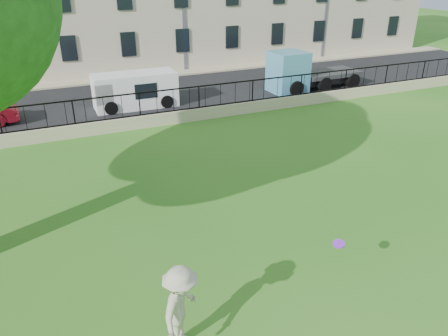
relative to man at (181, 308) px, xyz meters
name	(u,v)px	position (x,y,z in m)	size (l,w,h in m)	color
ground	(258,274)	(2.50, 1.37, -0.98)	(120.00, 120.00, 0.00)	#266618
retaining_wall	(141,122)	(2.50, 13.37, -0.68)	(50.00, 0.40, 0.60)	tan
iron_railing	(140,104)	(2.50, 13.37, 0.17)	(50.00, 0.05, 1.13)	black
street	(121,102)	(2.50, 18.07, -0.97)	(60.00, 9.00, 0.01)	black
sidewalk	(105,80)	(2.50, 23.27, -0.92)	(60.00, 1.40, 0.12)	tan
man	(181,308)	(0.00, 0.00, 0.00)	(1.26, 0.73, 1.96)	#B5B093
frisbee	(339,244)	(3.80, 0.02, 0.46)	(0.27, 0.27, 0.03)	#8526DB
white_van	(135,90)	(3.08, 16.76, -0.05)	(4.42, 1.73, 1.86)	white
blue_truck	(314,69)	(14.17, 16.09, 0.24)	(5.79, 2.05, 2.43)	#5199BE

